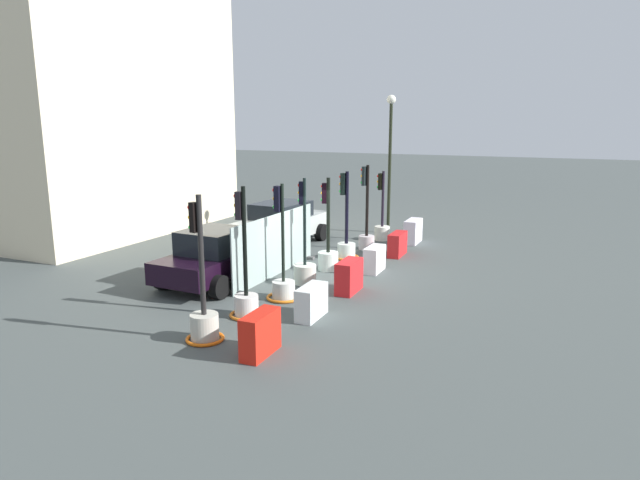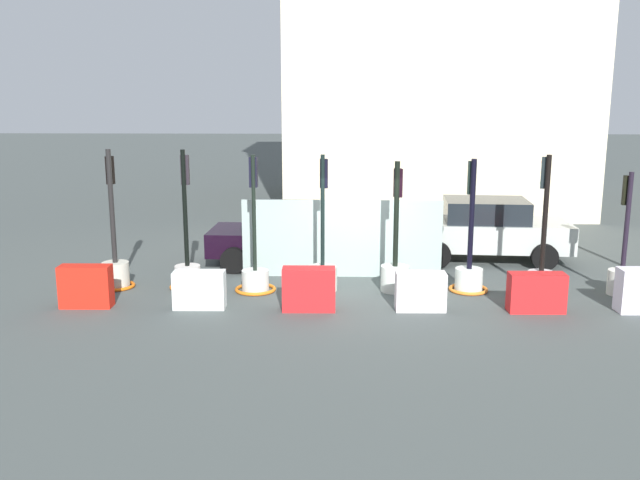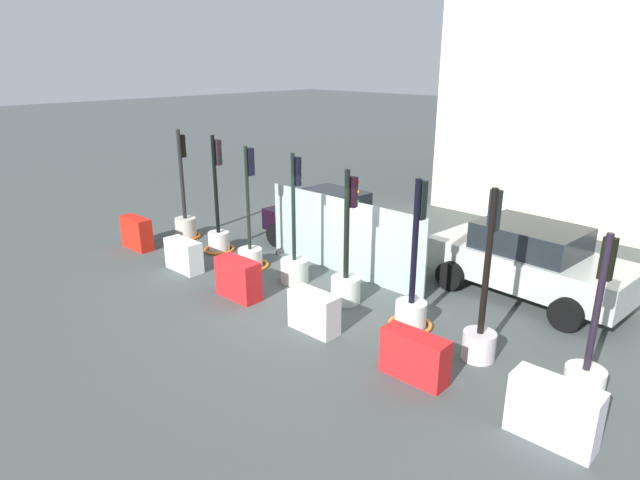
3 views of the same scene
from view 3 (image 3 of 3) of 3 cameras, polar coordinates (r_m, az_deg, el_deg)
name	(u,v)px [view 3 (image 3 of 3)]	position (r m, az deg, el deg)	size (l,w,h in m)	color
ground_plane	(315,294)	(11.98, -0.51, -5.77)	(120.00, 120.00, 0.00)	#454C4A
traffic_light_0	(185,220)	(16.07, -14.03, 2.07)	(0.82, 0.82, 3.11)	#BBB8A7
traffic_light_1	(219,231)	(14.74, -10.65, 0.94)	(0.82, 0.82, 3.11)	silver
traffic_light_2	(250,249)	(13.50, -7.38, -0.90)	(0.91, 0.91, 3.02)	silver
traffic_light_3	(295,261)	(12.48, -2.70, -2.20)	(0.64, 0.64, 3.01)	beige
traffic_light_4	(346,276)	(11.41, 2.79, -3.87)	(0.63, 0.63, 2.88)	silver
traffic_light_5	(412,301)	(10.56, 9.67, -6.33)	(0.86, 0.86, 2.93)	silver
traffic_light_6	(481,323)	(9.69, 16.66, -8.38)	(0.57, 0.57, 3.03)	beige
traffic_light_7	(587,368)	(9.20, 26.33, -11.97)	(0.59, 0.59, 2.68)	silver
construction_barrier_0	(137,233)	(15.54, -18.80, 0.71)	(1.05, 0.41, 0.87)	red
construction_barrier_1	(184,255)	(13.60, -14.18, -1.57)	(1.05, 0.44, 0.77)	silver
construction_barrier_2	(238,279)	(11.82, -8.64, -4.05)	(1.07, 0.47, 0.87)	red
construction_barrier_3	(314,312)	(10.32, -0.64, -7.59)	(1.01, 0.44, 0.78)	silver
construction_barrier_4	(414,356)	(9.01, 9.95, -12.02)	(1.13, 0.43, 0.79)	red
construction_barrier_5	(554,411)	(8.24, 23.44, -16.28)	(1.17, 0.48, 0.89)	white
car_black_sedan	(331,221)	(14.63, 1.18, 2.01)	(3.91, 2.24, 1.57)	black
car_silver_hatchback	(529,260)	(12.51, 21.19, -2.01)	(4.32, 2.40, 1.60)	#B0B8B1
site_fence_panel	(342,238)	(12.87, 2.34, 0.21)	(4.73, 0.50, 1.85)	#91A6A0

